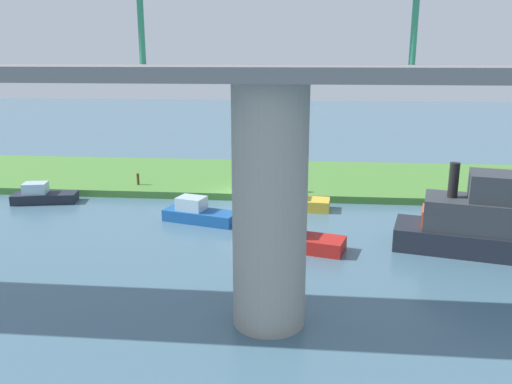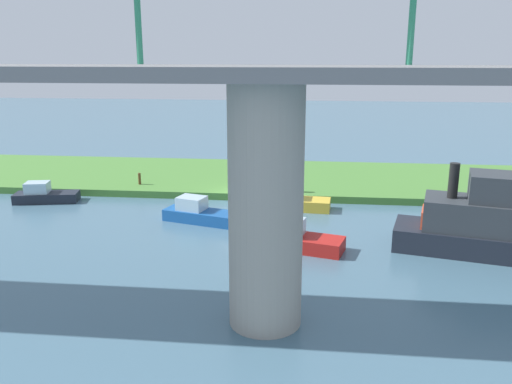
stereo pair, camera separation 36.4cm
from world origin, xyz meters
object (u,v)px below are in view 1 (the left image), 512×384
motorboat_white (43,195)px  bridge_pylon (270,208)px  skiff_small (494,222)px  riverboat_paddlewheel (198,213)px  mooring_post (138,179)px  motorboat_red (292,201)px  houseboat_blue (296,238)px  person_on_bank (292,182)px

motorboat_white → bridge_pylon: bearing=137.9°
bridge_pylon → skiff_small: size_ratio=0.96×
bridge_pylon → riverboat_paddlewheel: bearing=-66.6°
bridge_pylon → mooring_post: bearing=-59.4°
skiff_small → bridge_pylon: bearing=37.0°
motorboat_white → riverboat_paddlewheel: size_ratio=0.93×
motorboat_red → skiff_small: bearing=146.1°
bridge_pylon → houseboat_blue: bearing=-96.3°
houseboat_blue → motorboat_red: (0.45, -7.26, -0.01)m
person_on_bank → skiff_small: bearing=137.9°
person_on_bank → houseboat_blue: size_ratio=0.28×
bridge_pylon → houseboat_blue: size_ratio=1.82×
bridge_pylon → person_on_bank: (-0.34, -17.75, -3.34)m
person_on_bank → motorboat_white: 17.25m
bridge_pylon → motorboat_white: size_ratio=2.04×
person_on_bank → houseboat_blue: (-0.54, 9.77, -0.64)m
bridge_pylon → motorboat_white: bearing=-42.1°
houseboat_blue → mooring_post: bearing=-42.0°
riverboat_paddlewheel → motorboat_red: size_ratio=1.01×
motorboat_white → skiff_small: bearing=166.0°
mooring_post → motorboat_white: bearing=33.0°
houseboat_blue → skiff_small: bearing=-178.6°
houseboat_blue → bridge_pylon: bearing=83.7°
riverboat_paddlewheel → motorboat_red: bearing=-149.9°
houseboat_blue → person_on_bank: bearing=-86.8°
skiff_small → motorboat_white: (27.58, -6.89, -1.21)m
bridge_pylon → riverboat_paddlewheel: size_ratio=1.90×
skiff_small → person_on_bank: bearing=-42.1°
riverboat_paddlewheel → mooring_post: bearing=-48.8°
bridge_pylon → motorboat_red: size_ratio=1.92×
bridge_pylon → riverboat_paddlewheel: (5.18, -11.98, -4.00)m
person_on_bank → motorboat_red: bearing=92.1°
skiff_small → mooring_post: bearing=-25.6°
houseboat_blue → motorboat_red: size_ratio=1.06×
mooring_post → houseboat_blue: houseboat_blue is taller
houseboat_blue → motorboat_red: 7.28m
skiff_small → houseboat_blue: size_ratio=1.90×
mooring_post → skiff_small: skiff_small is taller
person_on_bank → houseboat_blue: bearing=93.2°
person_on_bank → mooring_post: person_on_bank is taller
person_on_bank → motorboat_white: (17.03, 2.64, -0.70)m
mooring_post → motorboat_red: size_ratio=0.18×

